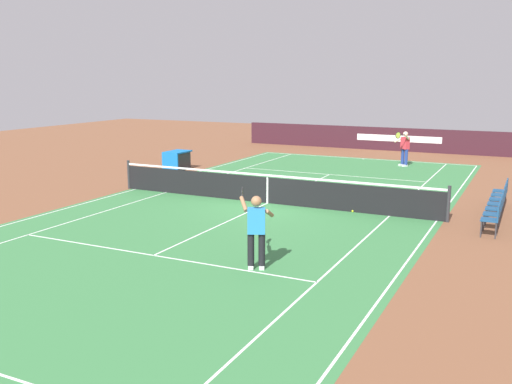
% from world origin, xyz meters
% --- Properties ---
extents(ground_plane, '(60.00, 60.00, 0.00)m').
position_xyz_m(ground_plane, '(0.00, 0.00, 0.00)').
color(ground_plane, brown).
extents(court_slab, '(24.20, 11.40, 0.00)m').
position_xyz_m(court_slab, '(0.00, 0.00, 0.00)').
color(court_slab, '#387A42').
rests_on(court_slab, ground_plane).
extents(court_line_markings, '(23.85, 11.05, 0.01)m').
position_xyz_m(court_line_markings, '(0.00, 0.00, 0.00)').
color(court_line_markings, white).
rests_on(court_line_markings, ground_plane).
extents(tennis_net, '(0.10, 11.70, 1.08)m').
position_xyz_m(tennis_net, '(0.00, 0.00, 0.49)').
color(tennis_net, '#2D2D33').
rests_on(tennis_net, ground_plane).
extents(stadium_barrier, '(0.26, 17.00, 1.31)m').
position_xyz_m(stadium_barrier, '(-15.90, 0.00, 0.66)').
color(stadium_barrier, '#381923').
rests_on(stadium_barrier, ground_plane).
extents(tennis_player_near, '(0.90, 0.96, 1.70)m').
position_xyz_m(tennis_player_near, '(6.18, 2.60, 0.93)').
color(tennis_player_near, black).
rests_on(tennis_player_near, ground_plane).
extents(tennis_player_far, '(1.18, 0.75, 1.70)m').
position_xyz_m(tennis_player_far, '(-10.22, 2.38, 0.93)').
color(tennis_player_far, navy).
rests_on(tennis_player_far, ground_plane).
extents(tennis_ball, '(0.07, 0.07, 0.07)m').
position_xyz_m(tennis_ball, '(0.02, 2.95, 0.03)').
color(tennis_ball, '#CCE01E').
rests_on(tennis_ball, ground_plane).
extents(spectator_chair_0, '(0.44, 0.44, 0.88)m').
position_xyz_m(spectator_chair_0, '(-3.20, 7.08, 0.52)').
color(spectator_chair_0, '#38383D').
rests_on(spectator_chair_0, ground_plane).
extents(spectator_chair_1, '(0.44, 0.44, 0.88)m').
position_xyz_m(spectator_chair_1, '(-2.48, 7.08, 0.52)').
color(spectator_chair_1, '#38383D').
rests_on(spectator_chair_1, ground_plane).
extents(spectator_chair_2, '(0.44, 0.44, 0.88)m').
position_xyz_m(spectator_chair_2, '(-1.75, 7.08, 0.52)').
color(spectator_chair_2, '#38383D').
rests_on(spectator_chair_2, ground_plane).
extents(spectator_chair_3, '(0.44, 0.44, 0.88)m').
position_xyz_m(spectator_chair_3, '(-1.03, 7.08, 0.52)').
color(spectator_chair_3, '#38383D').
rests_on(spectator_chair_3, ground_plane).
extents(spectator_chair_4, '(0.44, 0.44, 0.88)m').
position_xyz_m(spectator_chair_4, '(-0.31, 7.08, 0.52)').
color(spectator_chair_4, '#38383D').
rests_on(spectator_chair_4, ground_plane).
extents(spectator_chair_5, '(0.44, 0.44, 0.88)m').
position_xyz_m(spectator_chair_5, '(0.42, 7.08, 0.52)').
color(spectator_chair_5, '#38383D').
rests_on(spectator_chair_5, ground_plane).
extents(spectator_chair_6, '(0.44, 0.44, 0.88)m').
position_xyz_m(spectator_chair_6, '(1.14, 7.08, 0.52)').
color(spectator_chair_6, '#38383D').
rests_on(spectator_chair_6, ground_plane).
extents(equipment_cart_tarped, '(1.25, 0.84, 0.85)m').
position_xyz_m(equipment_cart_tarped, '(-4.61, -6.71, 0.44)').
color(equipment_cart_tarped, '#2D2D33').
rests_on(equipment_cart_tarped, ground_plane).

